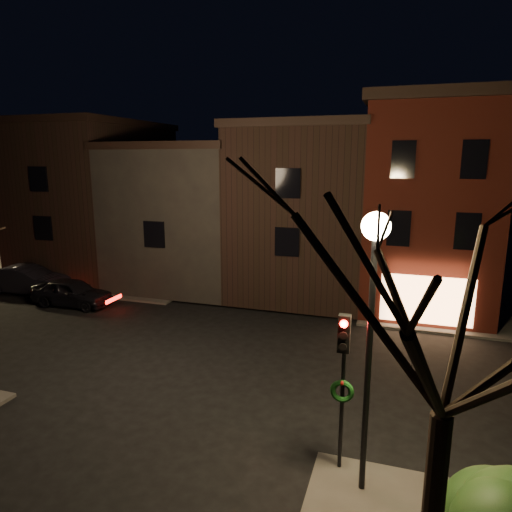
{
  "coord_description": "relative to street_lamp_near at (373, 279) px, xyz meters",
  "views": [
    {
      "loc": [
        6.69,
        -15.61,
        7.67
      ],
      "look_at": [
        0.32,
        4.2,
        3.2
      ],
      "focal_mm": 32.0,
      "sensor_mm": 36.0,
      "label": 1
    }
  ],
  "objects": [
    {
      "name": "ground",
      "position": [
        -6.2,
        6.0,
        -5.18
      ],
      "size": [
        120.0,
        120.0,
        0.0
      ],
      "primitive_type": "plane",
      "color": "black",
      "rests_on": "ground"
    },
    {
      "name": "sidewalk_far_left",
      "position": [
        -26.2,
        26.0,
        -5.12
      ],
      "size": [
        30.0,
        30.0,
        0.12
      ],
      "primitive_type": "cube",
      "color": "#2D2B28",
      "rests_on": "ground"
    },
    {
      "name": "corner_building",
      "position": [
        1.8,
        15.47,
        0.22
      ],
      "size": [
        6.5,
        8.5,
        10.5
      ],
      "color": "#47130C",
      "rests_on": "ground"
    },
    {
      "name": "row_building_a",
      "position": [
        -4.7,
        16.5,
        -0.34
      ],
      "size": [
        7.3,
        10.3,
        9.4
      ],
      "color": "black",
      "rests_on": "ground"
    },
    {
      "name": "row_building_b",
      "position": [
        -11.95,
        16.5,
        -0.85
      ],
      "size": [
        7.8,
        10.3,
        8.4
      ],
      "color": "black",
      "rests_on": "ground"
    },
    {
      "name": "row_building_c",
      "position": [
        -19.2,
        16.5,
        -0.09
      ],
      "size": [
        7.3,
        10.3,
        9.9
      ],
      "color": "black",
      "rests_on": "ground"
    },
    {
      "name": "street_lamp_near",
      "position": [
        0.0,
        0.0,
        0.0
      ],
      "size": [
        0.6,
        0.6,
        6.48
      ],
      "color": "black",
      "rests_on": "sidewalk_near_right"
    },
    {
      "name": "traffic_signal",
      "position": [
        -0.6,
        0.49,
        -2.37
      ],
      "size": [
        0.58,
        0.38,
        4.05
      ],
      "color": "black",
      "rests_on": "sidewalk_near_right"
    },
    {
      "name": "bare_tree_right",
      "position": [
        1.3,
        -2.5,
        0.97
      ],
      "size": [
        6.4,
        6.4,
        8.5
      ],
      "color": "black",
      "rests_on": "sidewalk_near_right"
    },
    {
      "name": "parked_car_a",
      "position": [
        -15.87,
        9.46,
        -4.45
      ],
      "size": [
        4.32,
        1.81,
        1.46
      ],
      "primitive_type": "imported",
      "rotation": [
        0.0,
        0.0,
        1.59
      ],
      "color": "black",
      "rests_on": "ground"
    },
    {
      "name": "parked_car_b",
      "position": [
        -19.81,
        10.5,
        -4.36
      ],
      "size": [
        5.11,
        2.31,
        1.63
      ],
      "primitive_type": "imported",
      "rotation": [
        0.0,
        0.0,
        1.69
      ],
      "color": "black",
      "rests_on": "ground"
    }
  ]
}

